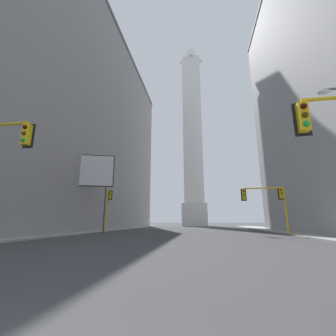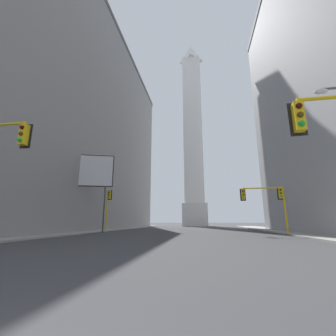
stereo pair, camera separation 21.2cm
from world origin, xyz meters
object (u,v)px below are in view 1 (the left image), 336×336
object	(u,v)px
obelisk	(193,132)
billboard_sign	(92,172)
traffic_light_mid_left	(108,204)
traffic_light_mid_right	(269,198)

from	to	relation	value
obelisk	billboard_sign	world-z (taller)	obelisk
obelisk	traffic_light_mid_left	size ratio (longest dim) A/B	10.64
traffic_light_mid_right	billboard_sign	distance (m)	21.34
traffic_light_mid_left	traffic_light_mid_right	world-z (taller)	traffic_light_mid_left
traffic_light_mid_right	obelisk	bearing A→B (deg)	102.64
traffic_light_mid_right	billboard_sign	xyz separation A→B (m)	(-20.99, 0.89, 3.74)
traffic_light_mid_right	traffic_light_mid_left	bearing A→B (deg)	166.56
traffic_light_mid_right	billboard_sign	bearing A→B (deg)	177.58
obelisk	billboard_sign	size ratio (longest dim) A/B	6.20
obelisk	traffic_light_mid_right	xyz separation A→B (m)	(9.33, -41.62, -25.16)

